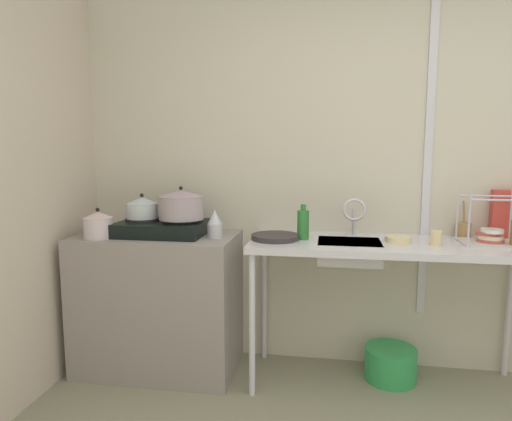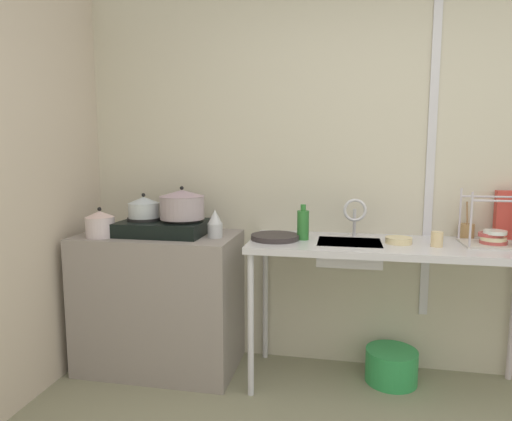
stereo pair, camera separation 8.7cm
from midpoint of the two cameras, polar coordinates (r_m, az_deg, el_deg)
name	(u,v)px [view 2 (the right image)]	position (r m, az deg, el deg)	size (l,w,h in m)	color
wall_back	(406,179)	(3.00, 19.45, 3.88)	(4.99, 0.10, 2.47)	beige
wall_metal_strip	(431,159)	(2.96, 22.24, 6.10)	(0.05, 0.01, 1.97)	silver
counter_concrete	(160,301)	(3.01, -11.34, -11.27)	(1.00, 0.57, 0.88)	gray
counter_sink	(389,254)	(2.71, 17.56, -5.37)	(1.62, 0.57, 0.88)	silver
stove	(163,227)	(2.88, -10.93, -2.09)	(0.54, 0.38, 0.11)	black
pot_on_left_burner	(144,207)	(2.91, -13.34, 0.42)	(0.20, 0.20, 0.16)	silver
pot_on_right_burner	(182,204)	(2.81, -8.57, 0.80)	(0.28, 0.28, 0.21)	#A6969D
pot_beside_stove	(100,224)	(2.88, -18.52, -1.65)	(0.18, 0.18, 0.19)	silver
percolator	(215,224)	(2.73, -4.36, -1.72)	(0.09, 0.09, 0.17)	silver
sink_basin	(349,252)	(2.68, 12.74, -5.23)	(0.36, 0.29, 0.12)	silver
faucet	(355,212)	(2.77, 13.42, -0.23)	(0.14, 0.08, 0.24)	silver
frying_pan	(275,237)	(2.68, 3.38, -3.41)	(0.29, 0.29, 0.03)	#332C2D
dish_rack	(493,237)	(2.85, 28.82, -3.03)	(0.32, 0.25, 0.31)	#BCB4C0
cup_by_rack	(437,239)	(2.68, 23.02, -3.40)	(0.06, 0.06, 0.08)	beige
small_bowl_on_drainboard	(399,240)	(2.70, 18.68, -3.63)	(0.15, 0.15, 0.04)	beige
bottle_by_sink	(303,224)	(2.68, 6.96, -1.78)	(0.07, 0.07, 0.21)	#2D7630
cereal_box	(511,216)	(3.06, 30.57, -0.57)	(0.18, 0.07, 0.29)	#C43D34
utensil_jar	(466,231)	(2.99, 26.09, -2.37)	(0.09, 0.09, 0.22)	#A27C4B
bucket_on_floor	(391,366)	(3.02, 17.77, -18.41)	(0.31, 0.31, 0.20)	green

